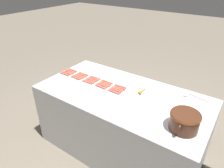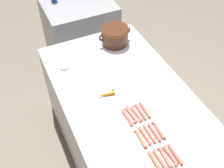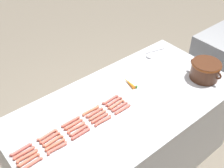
{
  "view_description": "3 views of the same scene",
  "coord_description": "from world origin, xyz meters",
  "views": [
    {
      "loc": [
        1.69,
        1.04,
        2.08
      ],
      "look_at": [
        -0.06,
        -0.18,
        0.88
      ],
      "focal_mm": 32.68,
      "sensor_mm": 36.0,
      "label": 1
    },
    {
      "loc": [
        -0.69,
        -1.1,
        2.43
      ],
      "look_at": [
        -0.07,
        0.23,
        0.91
      ],
      "focal_mm": 42.97,
      "sensor_mm": 36.0,
      "label": 2
    },
    {
      "loc": [
        1.25,
        -1.18,
        2.46
      ],
      "look_at": [
        -0.15,
        -0.02,
        0.97
      ],
      "focal_mm": 45.97,
      "sensor_mm": 36.0,
      "label": 3
    }
  ],
  "objects": [
    {
      "name": "ground_plane",
      "position": [
        0.0,
        0.0,
        0.0
      ],
      "size": [
        20.0,
        20.0,
        0.0
      ],
      "primitive_type": "plane",
      "color": "#756B5B"
    },
    {
      "name": "griddle_counter",
      "position": [
        0.0,
        0.0,
        0.43
      ],
      "size": [
        0.99,
        1.97,
        0.85
      ],
      "color": "#ADAFB5",
      "rests_on": "ground_plane"
    },
    {
      "name": "back_cabinet",
      "position": [
        0.11,
        1.55,
        0.45
      ],
      "size": [
        0.77,
        0.69,
        0.91
      ],
      "primitive_type": "cube",
      "color": "#939599",
      "rests_on": "ground_plane"
    },
    {
      "name": "hot_dog_2",
      "position": [
        -0.1,
        -0.47,
        0.86
      ],
      "size": [
        0.02,
        0.17,
        0.02
      ],
      "color": "#CB5949",
      "rests_on": "griddle_counter"
    },
    {
      "name": "hot_dog_3",
      "position": [
        -0.1,
        -0.28,
        0.86
      ],
      "size": [
        0.03,
        0.17,
        0.02
      ],
      "color": "#CD6847",
      "rests_on": "griddle_counter"
    },
    {
      "name": "hot_dog_4",
      "position": [
        -0.1,
        -0.08,
        0.86
      ],
      "size": [
        0.03,
        0.17,
        0.02
      ],
      "color": "#C35D50",
      "rests_on": "griddle_counter"
    },
    {
      "name": "hot_dog_7",
      "position": [
        -0.06,
        -0.47,
        0.86
      ],
      "size": [
        0.03,
        0.17,
        0.02
      ],
      "color": "#CC6049",
      "rests_on": "griddle_counter"
    },
    {
      "name": "hot_dog_8",
      "position": [
        -0.06,
        -0.27,
        0.86
      ],
      "size": [
        0.03,
        0.17,
        0.02
      ],
      "color": "#C35B4B",
      "rests_on": "griddle_counter"
    },
    {
      "name": "hot_dog_9",
      "position": [
        -0.06,
        -0.07,
        0.86
      ],
      "size": [
        0.03,
        0.17,
        0.02
      ],
      "color": "#C05A4D",
      "rests_on": "griddle_counter"
    },
    {
      "name": "hot_dog_12",
      "position": [
        -0.02,
        -0.47,
        0.86
      ],
      "size": [
        0.03,
        0.17,
        0.02
      ],
      "color": "#CD614C",
      "rests_on": "griddle_counter"
    },
    {
      "name": "hot_dog_13",
      "position": [
        -0.02,
        -0.27,
        0.86
      ],
      "size": [
        0.02,
        0.17,
        0.02
      ],
      "color": "#C0654F",
      "rests_on": "griddle_counter"
    },
    {
      "name": "hot_dog_14",
      "position": [
        -0.02,
        -0.08,
        0.86
      ],
      "size": [
        0.03,
        0.17,
        0.02
      ],
      "color": "#CC674D",
      "rests_on": "griddle_counter"
    },
    {
      "name": "hot_dog_17",
      "position": [
        0.01,
        -0.47,
        0.86
      ],
      "size": [
        0.03,
        0.17,
        0.02
      ],
      "color": "#C05F4F",
      "rests_on": "griddle_counter"
    },
    {
      "name": "hot_dog_18",
      "position": [
        0.01,
        -0.28,
        0.86
      ],
      "size": [
        0.02,
        0.17,
        0.02
      ],
      "color": "#C65B4A",
      "rests_on": "griddle_counter"
    },
    {
      "name": "hot_dog_19",
      "position": [
        0.01,
        -0.08,
        0.86
      ],
      "size": [
        0.03,
        0.17,
        0.02
      ],
      "color": "#BF5C4F",
      "rests_on": "griddle_counter"
    },
    {
      "name": "hot_dog_22",
      "position": [
        0.05,
        -0.48,
        0.86
      ],
      "size": [
        0.02,
        0.17,
        0.02
      ],
      "color": "#CD594E",
      "rests_on": "griddle_counter"
    },
    {
      "name": "hot_dog_23",
      "position": [
        0.05,
        -0.27,
        0.86
      ],
      "size": [
        0.03,
        0.17,
        0.02
      ],
      "color": "#C85D4D",
      "rests_on": "griddle_counter"
    },
    {
      "name": "hot_dog_24",
      "position": [
        0.05,
        -0.08,
        0.86
      ],
      "size": [
        0.02,
        0.17,
        0.02
      ],
      "color": "#CD5D4E",
      "rests_on": "griddle_counter"
    },
    {
      "name": "bean_pot",
      "position": [
        0.2,
        0.77,
        0.95
      ],
      "size": [
        0.33,
        0.26,
        0.17
      ],
      "color": "#472616",
      "rests_on": "griddle_counter"
    },
    {
      "name": "serving_spoon",
      "position": [
        -0.36,
        0.66,
        0.86
      ],
      "size": [
        0.11,
        0.27,
        0.02
      ],
      "color": "#B7B7BC",
      "rests_on": "griddle_counter"
    },
    {
      "name": "carrot",
      "position": [
        -0.16,
        0.18,
        0.87
      ],
      "size": [
        0.18,
        0.06,
        0.03
      ],
      "color": "orange",
      "rests_on": "griddle_counter"
    }
  ]
}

